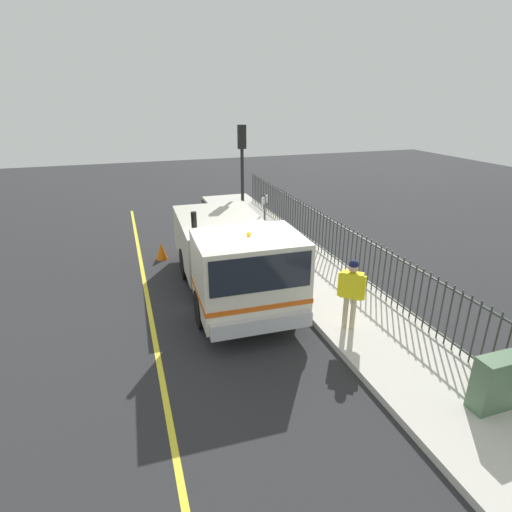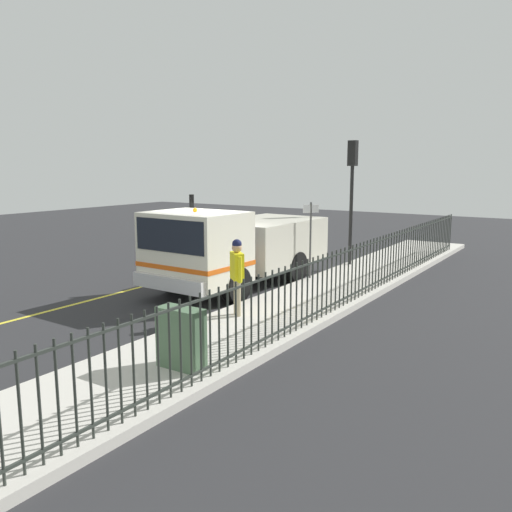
% 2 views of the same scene
% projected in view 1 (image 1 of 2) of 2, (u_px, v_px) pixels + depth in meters
% --- Properties ---
extents(ground_plane, '(55.37, 55.37, 0.00)m').
position_uv_depth(ground_plane, '(232.00, 311.00, 10.88)').
color(ground_plane, '#2B2B2D').
rests_on(ground_plane, ground).
extents(sidewalk_slab, '(2.54, 25.17, 0.16)m').
position_uv_depth(sidewalk_slab, '(332.00, 292.00, 11.73)').
color(sidewalk_slab, beige).
rests_on(sidewalk_slab, ground).
extents(lane_marking, '(0.12, 22.65, 0.01)m').
position_uv_depth(lane_marking, '(152.00, 323.00, 10.26)').
color(lane_marking, yellow).
rests_on(lane_marking, ground).
extents(work_truck, '(2.68, 6.43, 2.74)m').
position_uv_depth(work_truck, '(233.00, 254.00, 11.14)').
color(work_truck, silver).
rests_on(work_truck, ground).
extents(worker_standing, '(0.52, 0.50, 1.77)m').
position_uv_depth(worker_standing, '(352.00, 287.00, 9.37)').
color(worker_standing, yellow).
rests_on(worker_standing, sidewalk_slab).
extents(iron_fence, '(0.04, 21.43, 1.45)m').
position_uv_depth(iron_fence, '(367.00, 261.00, 11.74)').
color(iron_fence, '#2D332D').
rests_on(iron_fence, sidewalk_slab).
extents(traffic_light_near, '(0.32, 0.24, 4.23)m').
position_uv_depth(traffic_light_near, '(242.00, 159.00, 15.06)').
color(traffic_light_near, black).
rests_on(traffic_light_near, sidewalk_slab).
extents(utility_cabinet, '(0.83, 0.38, 1.04)m').
position_uv_depth(utility_cabinet, '(496.00, 383.00, 7.10)').
color(utility_cabinet, '#4C6B4C').
rests_on(utility_cabinet, sidewalk_slab).
extents(traffic_cone, '(0.41, 0.41, 0.58)m').
position_uv_depth(traffic_cone, '(161.00, 251.00, 14.23)').
color(traffic_cone, orange).
rests_on(traffic_cone, ground).
extents(street_sign, '(0.34, 0.41, 2.32)m').
position_uv_depth(street_sign, '(265.00, 220.00, 13.13)').
color(street_sign, '#4C4C4C').
rests_on(street_sign, sidewalk_slab).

